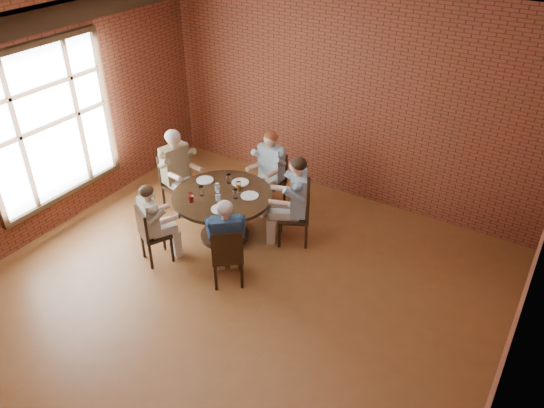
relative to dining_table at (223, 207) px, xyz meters
The scene contains 30 objects.
floor 1.67m from the dining_table, 57.46° to the right, with size 7.00×7.00×0.00m, color brown.
ceiling 3.28m from the dining_table, 57.46° to the right, with size 7.00×7.00×0.00m, color white.
wall_back 2.60m from the dining_table, 68.52° to the left, with size 7.00×7.00×0.00m, color brown.
wall_left 2.98m from the dining_table, 150.89° to the right, with size 7.00×7.00×0.00m, color brown.
wall_right 4.47m from the dining_table, 18.03° to the right, with size 7.00×7.00×0.00m, color brown.
ceiling_beam 3.44m from the dining_table, 140.12° to the right, with size 0.22×6.90×0.26m, color #321F10.
window 2.75m from the dining_table, 158.11° to the right, with size 0.10×2.16×2.36m.
dining_table is the anchor object (origin of this frame).
chair_a 1.13m from the dining_table, 27.29° to the left, with size 0.61×0.61×0.97m.
diner_a 1.05m from the dining_table, 27.29° to the left, with size 0.56×0.69×1.39m, color teal, non-canonical shape.
chair_b 1.19m from the dining_table, 84.11° to the left, with size 0.46×0.46×0.93m.
diner_b 1.11m from the dining_table, 84.11° to the left, with size 0.52×0.64×1.32m, color #9BB9C6, non-canonical shape.
chair_c 1.19m from the dining_table, 166.42° to the left, with size 0.55×0.55×0.97m.
diner_c 1.11m from the dining_table, 166.42° to the left, with size 0.56×0.69×1.39m, color brown, non-canonical shape.
chair_d 1.13m from the dining_table, 116.85° to the right, with size 0.50×0.50×0.88m.
diner_d 1.06m from the dining_table, 116.85° to the right, with size 0.46×0.57×1.23m, color #BFA596, non-canonical shape.
chair_e 1.11m from the dining_table, 50.87° to the right, with size 0.57×0.57×0.91m.
diner_e 1.03m from the dining_table, 50.87° to the right, with size 0.50×0.62×1.29m, color #1C314E, non-canonical shape.
plate_a 0.46m from the dining_table, 25.19° to the left, with size 0.26×0.26×0.01m, color white.
plate_b 0.47m from the dining_table, 86.12° to the left, with size 0.26×0.26×0.01m, color white.
plate_c 0.55m from the dining_table, 158.24° to the left, with size 0.26×0.26×0.01m, color white.
plate_d 0.46m from the dining_table, 57.72° to the right, with size 0.26×0.26×0.01m, color white.
glass_a 0.37m from the dining_table, ahead, with size 0.07×0.07×0.14m, color white.
glass_b 0.39m from the dining_table, 59.92° to the left, with size 0.07×0.07×0.14m, color white.
glass_c 0.45m from the dining_table, 109.66° to the left, with size 0.07×0.07×0.14m, color white.
glass_d 0.31m from the dining_table, 164.29° to the left, with size 0.07×0.07×0.14m, color white.
glass_e 0.42m from the dining_table, 144.08° to the right, with size 0.07×0.07×0.14m, color white.
glass_f 0.56m from the dining_table, 122.84° to the right, with size 0.07×0.07×0.14m, color white.
glass_g 0.33m from the dining_table, 76.30° to the right, with size 0.07×0.07×0.14m, color white.
smartphone 0.45m from the dining_table, 49.00° to the right, with size 0.07×0.14×0.01m, color black.
Camera 1 is at (3.23, -3.86, 4.75)m, focal length 35.00 mm.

